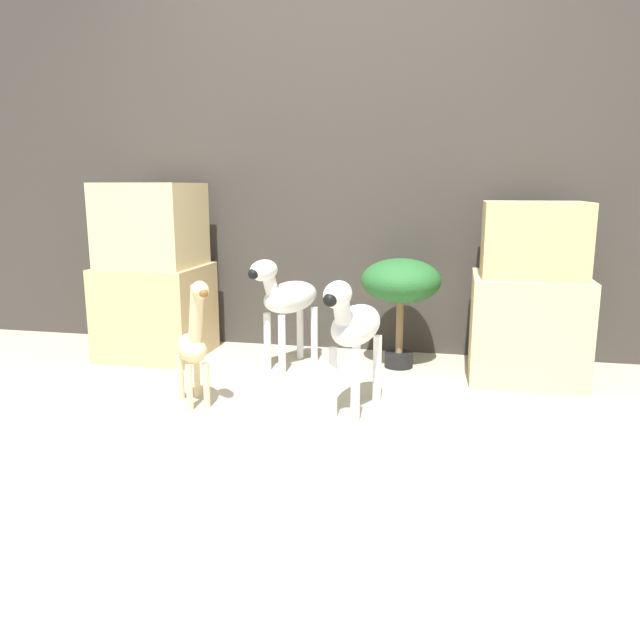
% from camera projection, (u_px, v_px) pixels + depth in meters
% --- Properties ---
extents(ground_plane, '(14.00, 14.00, 0.00)m').
position_uv_depth(ground_plane, '(277.00, 438.00, 2.56)').
color(ground_plane, '#B2A88E').
extents(wall_back, '(6.40, 0.08, 2.20)m').
position_uv_depth(wall_back, '(344.00, 172.00, 3.79)').
color(wall_back, '#38332D').
rests_on(wall_back, ground_plane).
extents(rock_pillar_left, '(0.58, 0.56, 1.03)m').
position_uv_depth(rock_pillar_left, '(154.00, 276.00, 3.73)').
color(rock_pillar_left, tan).
rests_on(rock_pillar_left, ground_plane).
extents(rock_pillar_right, '(0.58, 0.56, 0.94)m').
position_uv_depth(rock_pillar_right, '(529.00, 297.00, 3.29)').
color(rock_pillar_right, '#DBC184').
rests_on(rock_pillar_right, ground_plane).
extents(zebra_right, '(0.26, 0.55, 0.63)m').
position_uv_depth(zebra_right, '(353.00, 327.00, 2.78)').
color(zebra_right, white).
rests_on(zebra_right, ground_plane).
extents(zebra_left, '(0.35, 0.54, 0.63)m').
position_uv_depth(zebra_left, '(287.00, 298.00, 3.50)').
color(zebra_left, white).
rests_on(zebra_left, ground_plane).
extents(giraffe_figurine, '(0.31, 0.36, 0.61)m').
position_uv_depth(giraffe_figurine, '(194.00, 341.00, 2.88)').
color(giraffe_figurine, beige).
rests_on(giraffe_figurine, ground_plane).
extents(potted_palm_front, '(0.45, 0.45, 0.62)m').
position_uv_depth(potted_palm_front, '(401.00, 285.00, 3.47)').
color(potted_palm_front, black).
rests_on(potted_palm_front, ground_plane).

